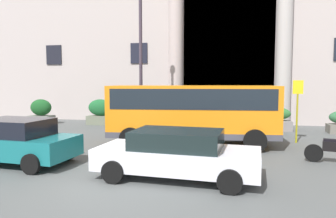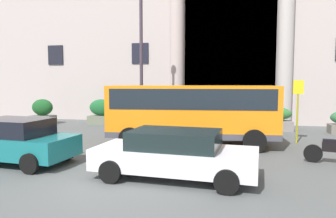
{
  "view_description": "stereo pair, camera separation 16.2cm",
  "coord_description": "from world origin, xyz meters",
  "px_view_note": "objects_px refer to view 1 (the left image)",
  "views": [
    {
      "loc": [
        3.25,
        -8.01,
        2.71
      ],
      "look_at": [
        0.17,
        6.58,
        1.45
      ],
      "focal_mm": 34.1,
      "sensor_mm": 36.0,
      "label": 1
    },
    {
      "loc": [
        3.41,
        -7.97,
        2.71
      ],
      "look_at": [
        0.17,
        6.58,
        1.45
      ],
      "focal_mm": 34.1,
      "sensor_mm": 36.0,
      "label": 2
    }
  ],
  "objects_px": {
    "orange_minibus": "(193,109)",
    "lamppost_plaza_centre": "(141,48)",
    "hedge_planter_far_east": "(101,112)",
    "motorcycle_near_kerb": "(4,138)",
    "motorcycle_far_end": "(169,143)",
    "hedge_planter_far_west": "(193,118)",
    "scooter_by_planter": "(336,150)",
    "bus_stop_sign": "(297,104)",
    "hedge_planter_east": "(41,112)",
    "parked_estate_mid": "(177,153)",
    "hedge_planter_west": "(272,119)",
    "parked_coupe_end": "(15,141)"
  },
  "relations": [
    {
      "from": "orange_minibus",
      "to": "lamppost_plaza_centre",
      "type": "relative_size",
      "value": 0.91
    },
    {
      "from": "hedge_planter_far_east",
      "to": "motorcycle_near_kerb",
      "type": "height_order",
      "value": "hedge_planter_far_east"
    },
    {
      "from": "motorcycle_far_end",
      "to": "hedge_planter_far_west",
      "type": "bearing_deg",
      "value": 82.72
    },
    {
      "from": "hedge_planter_far_east",
      "to": "scooter_by_planter",
      "type": "xyz_separation_m",
      "value": [
        11.66,
        -7.51,
        -0.32
      ]
    },
    {
      "from": "bus_stop_sign",
      "to": "hedge_planter_far_west",
      "type": "distance_m",
      "value": 6.3
    },
    {
      "from": "hedge_planter_far_east",
      "to": "scooter_by_planter",
      "type": "height_order",
      "value": "hedge_planter_far_east"
    },
    {
      "from": "hedge_planter_east",
      "to": "motorcycle_near_kerb",
      "type": "distance_m",
      "value": 7.68
    },
    {
      "from": "hedge_planter_far_west",
      "to": "motorcycle_far_end",
      "type": "height_order",
      "value": "hedge_planter_far_west"
    },
    {
      "from": "hedge_planter_far_west",
      "to": "motorcycle_far_end",
      "type": "bearing_deg",
      "value": -89.59
    },
    {
      "from": "bus_stop_sign",
      "to": "hedge_planter_east",
      "type": "bearing_deg",
      "value": 167.85
    },
    {
      "from": "hedge_planter_far_west",
      "to": "scooter_by_planter",
      "type": "height_order",
      "value": "hedge_planter_far_west"
    },
    {
      "from": "hedge_planter_far_west",
      "to": "scooter_by_planter",
      "type": "relative_size",
      "value": 0.84
    },
    {
      "from": "hedge_planter_far_east",
      "to": "motorcycle_far_end",
      "type": "bearing_deg",
      "value": -51.18
    },
    {
      "from": "parked_estate_mid",
      "to": "motorcycle_far_end",
      "type": "xyz_separation_m",
      "value": [
        -0.8,
        2.7,
        -0.25
      ]
    },
    {
      "from": "motorcycle_far_end",
      "to": "lamppost_plaza_centre",
      "type": "bearing_deg",
      "value": 108.85
    },
    {
      "from": "orange_minibus",
      "to": "hedge_planter_far_west",
      "type": "height_order",
      "value": "orange_minibus"
    },
    {
      "from": "motorcycle_near_kerb",
      "to": "scooter_by_planter",
      "type": "bearing_deg",
      "value": 18.07
    },
    {
      "from": "hedge_planter_east",
      "to": "motorcycle_near_kerb",
      "type": "xyz_separation_m",
      "value": [
        2.99,
        -7.07,
        -0.32
      ]
    },
    {
      "from": "motorcycle_far_end",
      "to": "motorcycle_near_kerb",
      "type": "bearing_deg",
      "value": 174.73
    },
    {
      "from": "hedge_planter_west",
      "to": "lamppost_plaza_centre",
      "type": "xyz_separation_m",
      "value": [
        -7.09,
        -1.94,
        3.92
      ]
    },
    {
      "from": "motorcycle_far_end",
      "to": "scooter_by_planter",
      "type": "bearing_deg",
      "value": -8.44
    },
    {
      "from": "parked_coupe_end",
      "to": "lamppost_plaza_centre",
      "type": "height_order",
      "value": "lamppost_plaza_centre"
    },
    {
      "from": "hedge_planter_west",
      "to": "motorcycle_near_kerb",
      "type": "height_order",
      "value": "hedge_planter_west"
    },
    {
      "from": "bus_stop_sign",
      "to": "parked_estate_mid",
      "type": "height_order",
      "value": "bus_stop_sign"
    },
    {
      "from": "hedge_planter_west",
      "to": "parked_coupe_end",
      "type": "relative_size",
      "value": 0.51
    },
    {
      "from": "hedge_planter_far_east",
      "to": "motorcycle_far_end",
      "type": "xyz_separation_m",
      "value": [
        5.98,
        -7.44,
        -0.32
      ]
    },
    {
      "from": "motorcycle_near_kerb",
      "to": "parked_coupe_end",
      "type": "bearing_deg",
      "value": -26.38
    },
    {
      "from": "parked_estate_mid",
      "to": "parked_coupe_end",
      "type": "bearing_deg",
      "value": 178.88
    },
    {
      "from": "hedge_planter_far_east",
      "to": "motorcycle_far_end",
      "type": "relative_size",
      "value": 0.84
    },
    {
      "from": "hedge_planter_far_west",
      "to": "scooter_by_planter",
      "type": "distance_m",
      "value": 9.16
    },
    {
      "from": "hedge_planter_far_west",
      "to": "hedge_planter_far_east",
      "type": "height_order",
      "value": "hedge_planter_far_east"
    },
    {
      "from": "parked_estate_mid",
      "to": "parked_coupe_end",
      "type": "height_order",
      "value": "parked_coupe_end"
    },
    {
      "from": "hedge_planter_west",
      "to": "parked_coupe_end",
      "type": "xyz_separation_m",
      "value": [
        -9.17,
        -9.52,
        0.11
      ]
    },
    {
      "from": "hedge_planter_far_east",
      "to": "hedge_planter_west",
      "type": "bearing_deg",
      "value": -0.73
    },
    {
      "from": "hedge_planter_far_west",
      "to": "parked_coupe_end",
      "type": "xyz_separation_m",
      "value": [
        -4.71,
        -9.29,
        0.12
      ]
    },
    {
      "from": "hedge_planter_far_east",
      "to": "hedge_planter_east",
      "type": "bearing_deg",
      "value": -170.19
    },
    {
      "from": "parked_estate_mid",
      "to": "scooter_by_planter",
      "type": "height_order",
      "value": "parked_estate_mid"
    },
    {
      "from": "orange_minibus",
      "to": "hedge_planter_far_east",
      "type": "height_order",
      "value": "orange_minibus"
    },
    {
      "from": "parked_estate_mid",
      "to": "hedge_planter_west",
      "type": "bearing_deg",
      "value": 74.05
    },
    {
      "from": "bus_stop_sign",
      "to": "parked_coupe_end",
      "type": "relative_size",
      "value": 0.67
    },
    {
      "from": "scooter_by_planter",
      "to": "motorcycle_far_end",
      "type": "distance_m",
      "value": 5.67
    },
    {
      "from": "orange_minibus",
      "to": "bus_stop_sign",
      "type": "bearing_deg",
      "value": 12.24
    },
    {
      "from": "bus_stop_sign",
      "to": "hedge_planter_west",
      "type": "bearing_deg",
      "value": 100.16
    },
    {
      "from": "hedge_planter_west",
      "to": "hedge_planter_far_east",
      "type": "distance_m",
      "value": 10.4
    },
    {
      "from": "hedge_planter_west",
      "to": "hedge_planter_far_east",
      "type": "height_order",
      "value": "hedge_planter_far_east"
    },
    {
      "from": "scooter_by_planter",
      "to": "hedge_planter_east",
      "type": "bearing_deg",
      "value": 169.37
    },
    {
      "from": "hedge_planter_west",
      "to": "motorcycle_far_end",
      "type": "xyz_separation_m",
      "value": [
        -4.41,
        -7.31,
        -0.19
      ]
    },
    {
      "from": "hedge_planter_west",
      "to": "hedge_planter_east",
      "type": "bearing_deg",
      "value": -177.89
    },
    {
      "from": "hedge_planter_far_west",
      "to": "hedge_planter_far_east",
      "type": "distance_m",
      "value": 5.95
    },
    {
      "from": "parked_coupe_end",
      "to": "hedge_planter_far_east",
      "type": "bearing_deg",
      "value": 101.64
    }
  ]
}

